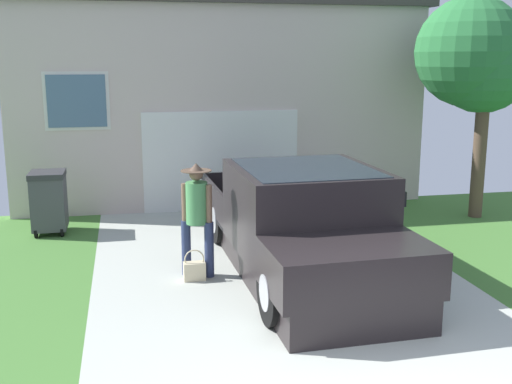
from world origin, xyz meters
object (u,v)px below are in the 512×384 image
object	(u,v)px
front_yard_tree	(476,58)
house_with_garage	(206,77)
wheeled_trash_bin	(49,200)
pickup_truck	(303,227)
handbag	(194,270)
person_with_hat	(197,211)

from	to	relation	value
front_yard_tree	house_with_garage	bearing A→B (deg)	134.83
front_yard_tree	wheeled_trash_bin	world-z (taller)	front_yard_tree
pickup_truck	handbag	size ratio (longest dim) A/B	12.43
house_with_garage	front_yard_tree	world-z (taller)	house_with_garage
pickup_truck	house_with_garage	size ratio (longest dim) A/B	0.62
house_with_garage	handbag	bearing A→B (deg)	-99.00
handbag	house_with_garage	distance (m)	7.81
handbag	front_yard_tree	xyz separation A→B (m)	(5.76, 2.68, 2.94)
handbag	house_with_garage	size ratio (longest dim) A/B	0.05
pickup_truck	wheeled_trash_bin	world-z (taller)	pickup_truck
pickup_truck	handbag	distance (m)	1.67
handbag	front_yard_tree	bearing A→B (deg)	24.97
pickup_truck	person_with_hat	distance (m)	1.53
front_yard_tree	pickup_truck	bearing A→B (deg)	-146.56
pickup_truck	front_yard_tree	xyz separation A→B (m)	(4.20, 2.77, 2.37)
pickup_truck	handbag	xyz separation A→B (m)	(-1.56, 0.09, -0.57)
pickup_truck	person_with_hat	bearing A→B (deg)	-11.95
pickup_truck	person_with_hat	world-z (taller)	person_with_hat
house_with_garage	pickup_truck	bearing A→B (deg)	-86.88
handbag	person_with_hat	bearing A→B (deg)	68.01
handbag	front_yard_tree	size ratio (longest dim) A/B	0.11
person_with_hat	handbag	distance (m)	0.83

